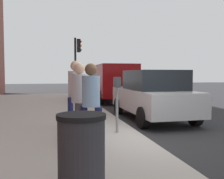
{
  "coord_description": "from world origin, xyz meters",
  "views": [
    {
      "loc": [
        -5.82,
        2.14,
        1.63
      ],
      "look_at": [
        0.19,
        0.74,
        1.26
      ],
      "focal_mm": 40.95,
      "sensor_mm": 36.0,
      "label": 1
    }
  ],
  "objects_px": {
    "parking_meter": "(117,93)",
    "parked_van_far": "(112,80)",
    "parked_sedan_near": "(153,95)",
    "pedestrian_bystander": "(91,98)",
    "pedestrian_at_meter": "(80,94)",
    "traffic_signal": "(77,58)",
    "trash_bin": "(81,156)",
    "parking_officer": "(76,89)"
  },
  "relations": [
    {
      "from": "pedestrian_bystander",
      "to": "parked_van_far",
      "type": "height_order",
      "value": "parked_van_far"
    },
    {
      "from": "parking_meter",
      "to": "pedestrian_at_meter",
      "type": "xyz_separation_m",
      "value": [
        -0.3,
        0.98,
        0.01
      ]
    },
    {
      "from": "pedestrian_bystander",
      "to": "parking_officer",
      "type": "height_order",
      "value": "parking_officer"
    },
    {
      "from": "traffic_signal",
      "to": "trash_bin",
      "type": "bearing_deg",
      "value": 174.86
    },
    {
      "from": "pedestrian_bystander",
      "to": "parking_officer",
      "type": "bearing_deg",
      "value": 50.8
    },
    {
      "from": "parked_van_far",
      "to": "parking_meter",
      "type": "bearing_deg",
      "value": 167.84
    },
    {
      "from": "pedestrian_at_meter",
      "to": "pedestrian_bystander",
      "type": "xyz_separation_m",
      "value": [
        -0.7,
        -0.17,
        -0.03
      ]
    },
    {
      "from": "pedestrian_at_meter",
      "to": "pedestrian_bystander",
      "type": "distance_m",
      "value": 0.72
    },
    {
      "from": "parking_meter",
      "to": "pedestrian_bystander",
      "type": "height_order",
      "value": "pedestrian_bystander"
    },
    {
      "from": "trash_bin",
      "to": "traffic_signal",
      "type": "bearing_deg",
      "value": -5.14
    },
    {
      "from": "pedestrian_at_meter",
      "to": "parking_officer",
      "type": "xyz_separation_m",
      "value": [
        0.93,
        0.0,
        0.07
      ]
    },
    {
      "from": "parked_sedan_near",
      "to": "trash_bin",
      "type": "xyz_separation_m",
      "value": [
        -5.56,
        3.17,
        -0.24
      ]
    },
    {
      "from": "traffic_signal",
      "to": "trash_bin",
      "type": "relative_size",
      "value": 3.56
    },
    {
      "from": "parking_meter",
      "to": "parking_officer",
      "type": "xyz_separation_m",
      "value": [
        0.64,
        0.98,
        0.08
      ]
    },
    {
      "from": "parking_meter",
      "to": "parked_van_far",
      "type": "xyz_separation_m",
      "value": [
        8.86,
        -1.91,
        0.09
      ]
    },
    {
      "from": "parking_meter",
      "to": "trash_bin",
      "type": "bearing_deg",
      "value": 158.73
    },
    {
      "from": "pedestrian_bystander",
      "to": "parked_van_far",
      "type": "distance_m",
      "value": 10.22
    },
    {
      "from": "parking_officer",
      "to": "parked_van_far",
      "type": "xyz_separation_m",
      "value": [
        8.23,
        -2.89,
        0.01
      ]
    },
    {
      "from": "parking_officer",
      "to": "traffic_signal",
      "type": "height_order",
      "value": "traffic_signal"
    },
    {
      "from": "parking_meter",
      "to": "pedestrian_at_meter",
      "type": "bearing_deg",
      "value": 106.97
    },
    {
      "from": "parking_meter",
      "to": "parked_van_far",
      "type": "height_order",
      "value": "parked_van_far"
    },
    {
      "from": "parked_sedan_near",
      "to": "trash_bin",
      "type": "height_order",
      "value": "parked_sedan_near"
    },
    {
      "from": "parked_van_far",
      "to": "parked_sedan_near",
      "type": "bearing_deg",
      "value": -180.0
    },
    {
      "from": "parking_officer",
      "to": "traffic_signal",
      "type": "relative_size",
      "value": 0.51
    },
    {
      "from": "parked_sedan_near",
      "to": "parked_van_far",
      "type": "distance_m",
      "value": 6.53
    },
    {
      "from": "parked_sedan_near",
      "to": "pedestrian_bystander",
      "type": "bearing_deg",
      "value": 140.78
    },
    {
      "from": "parking_meter",
      "to": "pedestrian_bystander",
      "type": "bearing_deg",
      "value": 140.83
    },
    {
      "from": "pedestrian_at_meter",
      "to": "parking_officer",
      "type": "height_order",
      "value": "parking_officer"
    },
    {
      "from": "parking_meter",
      "to": "pedestrian_bystander",
      "type": "xyz_separation_m",
      "value": [
        -0.99,
        0.81,
        -0.02
      ]
    },
    {
      "from": "pedestrian_at_meter",
      "to": "trash_bin",
      "type": "xyz_separation_m",
      "value": [
        -2.93,
        0.28,
        -0.51
      ]
    },
    {
      "from": "parked_sedan_near",
      "to": "trash_bin",
      "type": "bearing_deg",
      "value": 150.36
    },
    {
      "from": "parking_meter",
      "to": "parked_sedan_near",
      "type": "bearing_deg",
      "value": -39.24
    },
    {
      "from": "parking_meter",
      "to": "trash_bin",
      "type": "relative_size",
      "value": 1.4
    },
    {
      "from": "parking_meter",
      "to": "traffic_signal",
      "type": "bearing_deg",
      "value": 1.1
    },
    {
      "from": "parking_meter",
      "to": "parked_sedan_near",
      "type": "xyz_separation_m",
      "value": [
        2.34,
        -1.91,
        -0.27
      ]
    },
    {
      "from": "trash_bin",
      "to": "parked_sedan_near",
      "type": "bearing_deg",
      "value": -29.64
    },
    {
      "from": "parked_sedan_near",
      "to": "parked_van_far",
      "type": "xyz_separation_m",
      "value": [
        6.52,
        0.0,
        0.36
      ]
    },
    {
      "from": "parking_officer",
      "to": "parked_van_far",
      "type": "distance_m",
      "value": 8.72
    },
    {
      "from": "parking_meter",
      "to": "trash_bin",
      "type": "xyz_separation_m",
      "value": [
        -3.22,
        1.26,
        -0.51
      ]
    },
    {
      "from": "parking_meter",
      "to": "pedestrian_at_meter",
      "type": "distance_m",
      "value": 1.02
    },
    {
      "from": "pedestrian_at_meter",
      "to": "traffic_signal",
      "type": "xyz_separation_m",
      "value": [
        9.13,
        -0.8,
        1.4
      ]
    },
    {
      "from": "trash_bin",
      "to": "parking_meter",
      "type": "bearing_deg",
      "value": -21.27
    }
  ]
}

